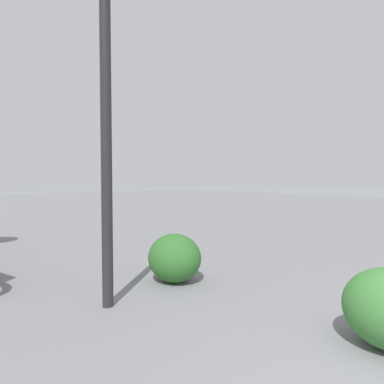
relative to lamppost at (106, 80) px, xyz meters
name	(u,v)px	position (x,y,z in m)	size (l,w,h in m)	color
lamppost	(106,80)	(0.00, 0.00, 0.00)	(0.98, 0.28, 4.38)	#232328
shrub_round	(175,258)	(0.28, -1.29, -2.50)	(0.90, 0.81, 0.76)	#2D6628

